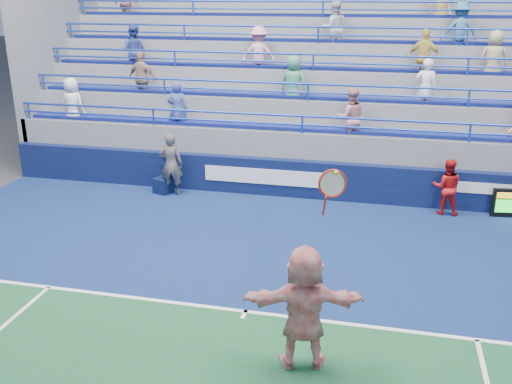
% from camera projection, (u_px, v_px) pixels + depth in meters
% --- Properties ---
extents(ground, '(120.00, 120.00, 0.00)m').
position_uv_depth(ground, '(246.00, 312.00, 10.65)').
color(ground, '#333538').
extents(sponsor_wall, '(18.00, 0.32, 1.10)m').
position_uv_depth(sponsor_wall, '(300.00, 179.00, 16.44)').
color(sponsor_wall, '#091235').
rests_on(sponsor_wall, ground).
extents(bleacher_stand, '(18.00, 5.60, 6.13)m').
position_uv_depth(bleacher_stand, '(317.00, 118.00, 19.57)').
color(bleacher_stand, slate).
rests_on(bleacher_stand, ground).
extents(judge_chair, '(0.60, 0.61, 0.84)m').
position_uv_depth(judge_chair, '(164.00, 184.00, 16.87)').
color(judge_chair, '#0B1538').
rests_on(judge_chair, ground).
extents(tennis_player, '(2.00, 1.01, 3.31)m').
position_uv_depth(tennis_player, '(304.00, 308.00, 8.84)').
color(tennis_player, white).
rests_on(tennis_player, ground).
extents(line_judge, '(0.74, 0.56, 1.85)m').
position_uv_depth(line_judge, '(171.00, 164.00, 16.54)').
color(line_judge, '#151B3B').
rests_on(line_judge, ground).
extents(ball_girl, '(0.75, 0.59, 1.53)m').
position_uv_depth(ball_girl, '(447.00, 187.00, 15.11)').
color(ball_girl, red).
rests_on(ball_girl, ground).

